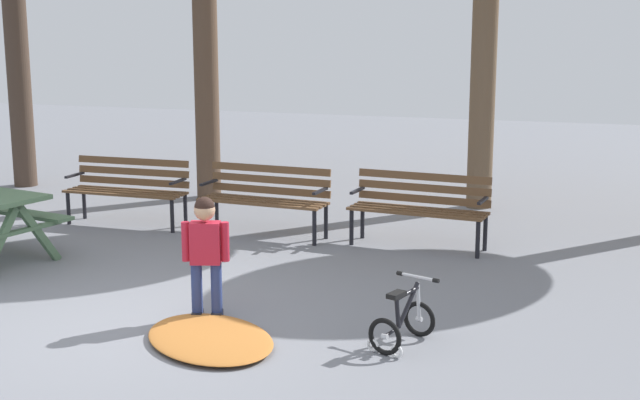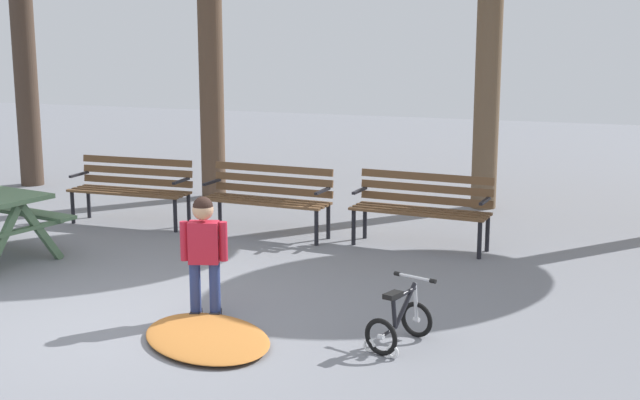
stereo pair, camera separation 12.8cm
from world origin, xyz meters
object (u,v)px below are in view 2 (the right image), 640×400
at_px(park_bench_right, 422,204).
at_px(kids_bicycle, 399,322).
at_px(park_bench_far_left, 132,185).
at_px(park_bench_left, 268,194).
at_px(child_standing, 204,247).

distance_m(park_bench_right, kids_bicycle, 3.26).
bearing_deg(park_bench_far_left, kids_bicycle, -35.18).
bearing_deg(park_bench_right, kids_bicycle, -79.70).
bearing_deg(park_bench_left, kids_bicycle, -51.50).
bearing_deg(child_standing, park_bench_left, 103.07).
distance_m(park_bench_far_left, child_standing, 3.98).
xyz_separation_m(park_bench_left, child_standing, (0.70, -3.03, 0.13)).
bearing_deg(park_bench_left, child_standing, -76.93).
bearing_deg(park_bench_left, park_bench_far_left, -179.21).
xyz_separation_m(park_bench_far_left, child_standing, (2.61, -3.00, 0.13)).
height_order(park_bench_left, park_bench_right, same).
distance_m(park_bench_left, child_standing, 3.11).
bearing_deg(kids_bicycle, park_bench_right, 100.30).
xyz_separation_m(park_bench_far_left, park_bench_right, (3.81, 0.10, 0.00)).
xyz_separation_m(park_bench_right, child_standing, (-1.20, -3.10, 0.13)).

